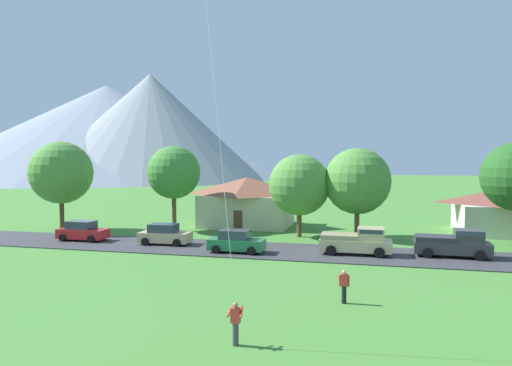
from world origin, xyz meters
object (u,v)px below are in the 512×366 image
(parked_car_tan_east_end, at_px, (165,235))
(tree_left_of_center, at_px, (174,173))
(tree_near_right, at_px, (357,181))
(tree_near_left, at_px, (299,185))
(parked_car_red_mid_west, at_px, (83,231))
(house_left_center, at_px, (247,201))
(parked_car_green_mid_east, at_px, (236,242))
(house_leftmost, at_px, (510,210))
(tree_right_of_center, at_px, (61,173))
(pickup_truck_sand_west_side, at_px, (358,241))
(pickup_truck_charcoal_east_side, at_px, (454,243))
(watcher_person, at_px, (344,286))

(parked_car_tan_east_end, bearing_deg, tree_left_of_center, 107.90)
(tree_near_right, bearing_deg, tree_near_left, -174.04)
(parked_car_red_mid_west, height_order, parked_car_tan_east_end, same)
(house_left_center, bearing_deg, parked_car_green_mid_east, -78.32)
(house_leftmost, distance_m, tree_right_of_center, 43.30)
(house_leftmost, height_order, pickup_truck_sand_west_side, house_leftmost)
(tree_near_left, height_order, parked_car_red_mid_west, tree_near_left)
(tree_left_of_center, bearing_deg, pickup_truck_sand_west_side, -23.81)
(tree_near_left, relative_size, tree_right_of_center, 0.85)
(pickup_truck_charcoal_east_side, bearing_deg, watcher_person, -118.49)
(parked_car_green_mid_east, bearing_deg, tree_right_of_center, 161.48)
(tree_right_of_center, distance_m, pickup_truck_charcoal_east_side, 36.06)
(tree_near_left, xyz_separation_m, tree_right_of_center, (-23.26, -1.98, 1.00))
(watcher_person, bearing_deg, tree_near_right, 90.27)
(parked_car_red_mid_west, xyz_separation_m, parked_car_tan_east_end, (7.65, -0.01, 0.00))
(tree_near_left, height_order, pickup_truck_charcoal_east_side, tree_near_left)
(house_leftmost, xyz_separation_m, tree_near_right, (-13.93, -6.01, 2.82))
(house_left_center, height_order, parked_car_red_mid_west, house_left_center)
(tree_near_left, bearing_deg, house_left_center, 138.79)
(parked_car_tan_east_end, relative_size, watcher_person, 2.55)
(tree_left_of_center, height_order, watcher_person, tree_left_of_center)
(tree_right_of_center, bearing_deg, parked_car_red_mid_west, -41.28)
(tree_right_of_center, height_order, parked_car_tan_east_end, tree_right_of_center)
(tree_right_of_center, distance_m, parked_car_green_mid_east, 21.43)
(parked_car_green_mid_east, height_order, parked_car_tan_east_end, same)
(tree_left_of_center, bearing_deg, parked_car_tan_east_end, -72.10)
(tree_near_left, bearing_deg, parked_car_red_mid_west, -159.01)
(parked_car_red_mid_west, relative_size, pickup_truck_charcoal_east_side, 0.80)
(tree_near_right, bearing_deg, house_leftmost, 23.34)
(pickup_truck_sand_west_side, bearing_deg, watcher_person, -91.10)
(tree_near_left, height_order, tree_near_right, tree_near_right)
(watcher_person, bearing_deg, tree_near_left, 105.06)
(tree_near_right, relative_size, watcher_person, 4.82)
(pickup_truck_sand_west_side, bearing_deg, parked_car_tan_east_end, 178.50)
(house_left_center, xyz_separation_m, tree_right_of_center, (-16.86, -7.59, 3.06))
(house_leftmost, distance_m, pickup_truck_sand_west_side, 19.40)
(tree_near_right, relative_size, pickup_truck_charcoal_east_side, 1.53)
(tree_near_right, xyz_separation_m, pickup_truck_charcoal_east_side, (7.09, -7.03, -4.05))
(tree_near_right, bearing_deg, parked_car_tan_east_end, -154.23)
(pickup_truck_sand_west_side, bearing_deg, tree_near_right, 92.42)
(watcher_person, bearing_deg, parked_car_tan_east_end, 140.65)
(house_leftmost, xyz_separation_m, tree_right_of_center, (-42.31, -8.53, 3.44))
(parked_car_red_mid_west, bearing_deg, pickup_truck_sand_west_side, -1.02)
(tree_near_left, distance_m, parked_car_tan_east_end, 12.79)
(tree_near_left, bearing_deg, pickup_truck_sand_west_side, -52.99)
(house_leftmost, xyz_separation_m, tree_near_left, (-19.05, -6.55, 2.44))
(parked_car_green_mid_east, relative_size, pickup_truck_sand_west_side, 0.81)
(house_left_center, relative_size, parked_car_tan_east_end, 2.26)
(pickup_truck_sand_west_side, height_order, watcher_person, pickup_truck_sand_west_side)
(parked_car_red_mid_west, xyz_separation_m, watcher_person, (22.97, -12.57, 0.01))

